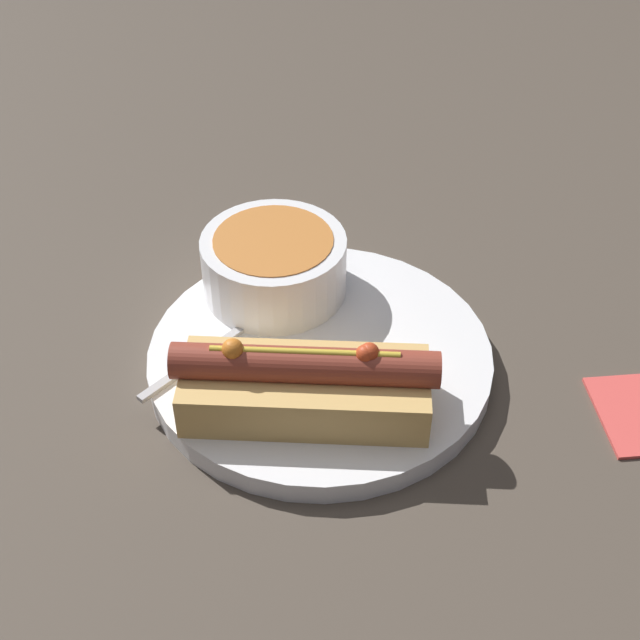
{
  "coord_description": "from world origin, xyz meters",
  "views": [
    {
      "loc": [
        0.09,
        -0.51,
        0.5
      ],
      "look_at": [
        0.0,
        0.0,
        0.05
      ],
      "focal_mm": 50.0,
      "sensor_mm": 36.0,
      "label": 1
    }
  ],
  "objects": [
    {
      "name": "ground_plane",
      "position": [
        0.0,
        0.0,
        0.0
      ],
      "size": [
        4.0,
        4.0,
        0.0
      ],
      "primitive_type": "plane",
      "color": "#4C4238"
    },
    {
      "name": "dinner_plate",
      "position": [
        0.0,
        0.0,
        0.01
      ],
      "size": [
        0.27,
        0.27,
        0.02
      ],
      "color": "white",
      "rests_on": "ground_plane"
    },
    {
      "name": "hot_dog",
      "position": [
        -0.0,
        -0.06,
        0.04
      ],
      "size": [
        0.19,
        0.09,
        0.06
      ],
      "rotation": [
        0.0,
        0.0,
        0.12
      ],
      "color": "#DBAD60",
      "rests_on": "dinner_plate"
    },
    {
      "name": "soup_bowl",
      "position": [
        -0.05,
        0.07,
        0.05
      ],
      "size": [
        0.12,
        0.12,
        0.05
      ],
      "color": "white",
      "rests_on": "dinner_plate"
    },
    {
      "name": "spoon",
      "position": [
        -0.05,
        0.03,
        0.02
      ],
      "size": [
        0.11,
        0.16,
        0.01
      ],
      "rotation": [
        0.0,
        0.0,
        1.02
      ],
      "color": "#B7B7BC",
      "rests_on": "dinner_plate"
    }
  ]
}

